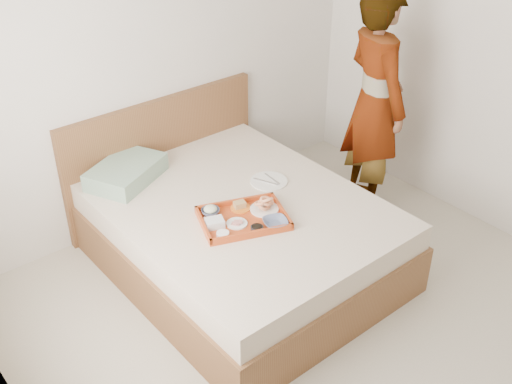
{
  "coord_description": "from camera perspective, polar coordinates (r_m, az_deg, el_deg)",
  "views": [
    {
      "loc": [
        -2.19,
        -1.73,
        2.8
      ],
      "look_at": [
        -0.02,
        0.9,
        0.65
      ],
      "focal_mm": 43.52,
      "sensor_mm": 36.0,
      "label": 1
    }
  ],
  "objects": [
    {
      "name": "ground",
      "position": [
        3.95,
        8.78,
        -13.38
      ],
      "size": [
        3.5,
        4.0,
        0.01
      ],
      "primitive_type": "cube",
      "color": "beige",
      "rests_on": "ground"
    },
    {
      "name": "wall_back",
      "position": [
        4.58,
        -8.86,
        12.72
      ],
      "size": [
        3.5,
        0.01,
        2.6
      ],
      "primitive_type": "cube",
      "color": "silver",
      "rests_on": "ground"
    },
    {
      "name": "wall_left",
      "position": [
        2.33,
        -19.45,
        -10.08
      ],
      "size": [
        0.01,
        4.0,
        2.6
      ],
      "primitive_type": "cube",
      "color": "silver",
      "rests_on": "ground"
    },
    {
      "name": "bed",
      "position": [
        4.28,
        -1.37,
        -4.04
      ],
      "size": [
        1.65,
        2.0,
        0.53
      ],
      "primitive_type": "cube",
      "color": "brown",
      "rests_on": "ground"
    },
    {
      "name": "headboard",
      "position": [
        4.86,
        -8.54,
        3.24
      ],
      "size": [
        1.65,
        0.06,
        0.95
      ],
      "primitive_type": "cube",
      "color": "brown",
      "rests_on": "ground"
    },
    {
      "name": "pillow",
      "position": [
        4.45,
        -11.84,
        1.81
      ],
      "size": [
        0.64,
        0.56,
        0.13
      ],
      "primitive_type": "cube",
      "rotation": [
        0.0,
        0.0,
        0.45
      ],
      "color": "gray",
      "rests_on": "bed"
    },
    {
      "name": "tray",
      "position": [
        3.95,
        -1.18,
        -2.41
      ],
      "size": [
        0.65,
        0.56,
        0.05
      ],
      "primitive_type": "cube",
      "rotation": [
        0.0,
        0.0,
        -0.37
      ],
      "color": "#C84416",
      "rests_on": "bed"
    },
    {
      "name": "prawn_plate",
      "position": [
        4.04,
        0.77,
        -1.59
      ],
      "size": [
        0.24,
        0.24,
        0.01
      ],
      "primitive_type": "cylinder",
      "rotation": [
        0.0,
        0.0,
        -0.37
      ],
      "color": "white",
      "rests_on": "tray"
    },
    {
      "name": "navy_bowl_big",
      "position": [
        3.89,
        1.78,
        -2.82
      ],
      "size": [
        0.2,
        0.2,
        0.04
      ],
      "primitive_type": "imported",
      "rotation": [
        0.0,
        0.0,
        -0.37
      ],
      "color": "#19254A",
      "rests_on": "tray"
    },
    {
      "name": "sauce_dish",
      "position": [
        3.85,
        0.09,
        -3.38
      ],
      "size": [
        0.1,
        0.1,
        0.03
      ],
      "primitive_type": "cylinder",
      "rotation": [
        0.0,
        0.0,
        -0.37
      ],
      "color": "black",
      "rests_on": "tray"
    },
    {
      "name": "meat_plate",
      "position": [
        3.91,
        -1.77,
        -2.92
      ],
      "size": [
        0.17,
        0.17,
        0.01
      ],
      "primitive_type": "cylinder",
      "rotation": [
        0.0,
        0.0,
        -0.37
      ],
      "color": "white",
      "rests_on": "tray"
    },
    {
      "name": "bread_plate",
      "position": [
        4.05,
        -1.44,
        -1.48
      ],
      "size": [
        0.17,
        0.17,
        0.01
      ],
      "primitive_type": "cylinder",
      "rotation": [
        0.0,
        0.0,
        -0.37
      ],
      "color": "orange",
      "rests_on": "tray"
    },
    {
      "name": "salad_bowl",
      "position": [
        4.0,
        -4.2,
        -1.82
      ],
      "size": [
        0.15,
        0.15,
        0.04
      ],
      "primitive_type": "imported",
      "rotation": [
        0.0,
        0.0,
        -0.37
      ],
      "color": "#19254A",
      "rests_on": "tray"
    },
    {
      "name": "plastic_tub",
      "position": [
        3.89,
        -3.83,
        -2.85
      ],
      "size": [
        0.14,
        0.13,
        0.05
      ],
      "primitive_type": "cube",
      "rotation": [
        0.0,
        0.0,
        -0.37
      ],
      "color": "silver",
      "rests_on": "tray"
    },
    {
      "name": "cheese_round",
      "position": [
        3.8,
        -3.07,
        -3.9
      ],
      "size": [
        0.1,
        0.1,
        0.03
      ],
      "primitive_type": "cylinder",
      "rotation": [
        0.0,
        0.0,
        -0.37
      ],
      "color": "white",
      "rests_on": "tray"
    },
    {
      "name": "dinner_plate",
      "position": [
        4.37,
        1.19,
        1.0
      ],
      "size": [
        0.28,
        0.28,
        0.01
      ],
      "primitive_type": "cylinder",
      "rotation": [
        0.0,
        0.0,
        0.08
      ],
      "color": "white",
      "rests_on": "bed"
    },
    {
      "name": "person",
      "position": [
        4.78,
        10.87,
        8.07
      ],
      "size": [
        0.6,
        0.75,
        1.78
      ],
      "primitive_type": "imported",
      "rotation": [
        0.0,
        0.0,
        1.27
      ],
      "color": "beige",
      "rests_on": "ground"
    }
  ]
}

